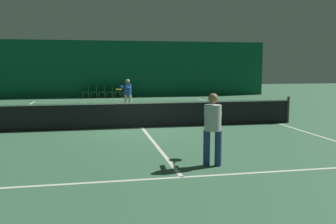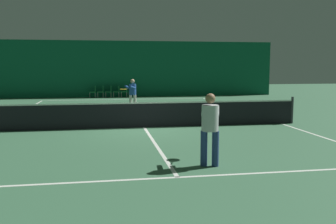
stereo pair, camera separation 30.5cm
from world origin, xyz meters
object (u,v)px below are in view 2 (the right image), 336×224
Objects in this scene: player_far at (132,92)px; courtside_chair_2 at (109,91)px; player_near at (210,124)px; tennis_net at (144,114)px; courtside_chair_1 at (101,91)px; courtside_chair_3 at (117,91)px; courtside_chair_5 at (133,91)px; courtside_chair_4 at (125,91)px; courtside_chair_0 at (94,91)px.

player_far is 7.96m from courtside_chair_2.
courtside_chair_2 is at bearing 23.10° from player_near.
tennis_net is 13.71m from courtside_chair_1.
courtside_chair_3 is 1.00× the size of courtside_chair_5.
courtside_chair_1 is 1.00× the size of courtside_chair_5.
courtside_chair_5 is at bearing 90.00° from courtside_chair_3.
tennis_net is at bearing 6.80° from courtside_chair_1.
courtside_chair_1 is 1.00× the size of courtside_chair_2.
player_far is 7.89m from courtside_chair_4.
courtside_chair_4 and courtside_chair_5 have the same top height.
courtside_chair_1 is 0.56m from courtside_chair_2.
courtside_chair_1 is at bearing 24.76° from player_near.
courtside_chair_0 is 1.00× the size of courtside_chair_1.
player_far is 8.06m from courtside_chair_1.
player_far is at bearing -4.60° from courtside_chair_5.
courtside_chair_0 is at bearing -131.23° from player_far.
courtside_chair_5 is at bearing 90.00° from courtside_chair_4.
player_far is (-0.91, 11.35, -0.04)m from player_near.
courtside_chair_2 is (0.56, 0.00, 0.00)m from courtside_chair_1.
courtside_chair_3 is at bearing 90.00° from courtside_chair_2.
courtside_chair_3 is 1.00× the size of courtside_chair_4.
courtside_chair_3 is at bearing 21.43° from player_near.
player_far reaches higher than courtside_chair_4.
courtside_chair_1 is at bearing 96.80° from tennis_net.
tennis_net is at bearing 2.08° from courtside_chair_3.
player_near is at bearing 5.85° from courtside_chair_2.
courtside_chair_1 is 2.26m from courtside_chair_5.
courtside_chair_1 is at bearing -90.00° from courtside_chair_3.
tennis_net is 14.29× the size of courtside_chair_5.
courtside_chair_2 is at bearing -90.00° from courtside_chair_5.
courtside_chair_2 is (-1.06, 13.61, -0.03)m from tennis_net.
player_near reaches higher than courtside_chair_4.
player_far is 1.91× the size of courtside_chair_5.
player_far is 8.19m from courtside_chair_0.
courtside_chair_4 is at bearing 90.00° from courtside_chair_0.
courtside_chair_4 is 1.00× the size of courtside_chair_5.
courtside_chair_2 is (-1.97, 19.23, -0.49)m from player_near.
tennis_net is 14.29× the size of courtside_chair_3.
player_near is at bearing 2.51° from courtside_chair_4.
player_far reaches higher than courtside_chair_3.
courtside_chair_2 is (-1.06, 7.88, -0.45)m from player_far.
courtside_chair_0 is 1.69m from courtside_chair_3.
player_near reaches higher than courtside_chair_1.
courtside_chair_5 is at bearing 90.00° from courtside_chair_1.
courtside_chair_3 is (-0.49, 13.61, -0.03)m from tennis_net.
tennis_net is at bearing 33.23° from player_far.
courtside_chair_1 is (-1.62, 13.61, -0.03)m from tennis_net.
tennis_net is 13.62m from courtside_chair_3.
player_far reaches higher than tennis_net.
tennis_net reaches higher than courtside_chair_1.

